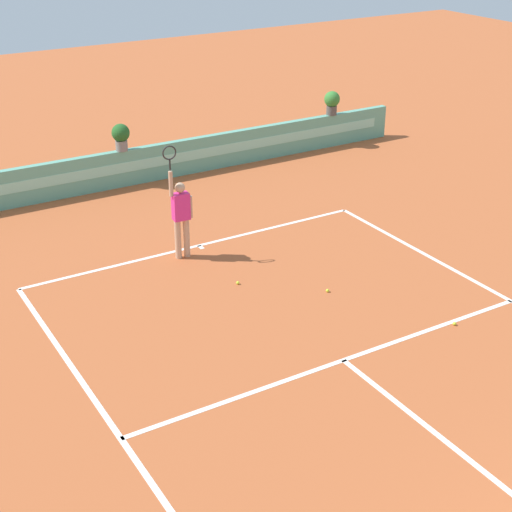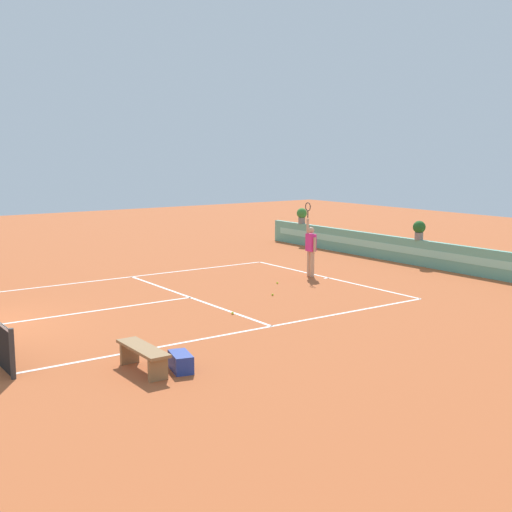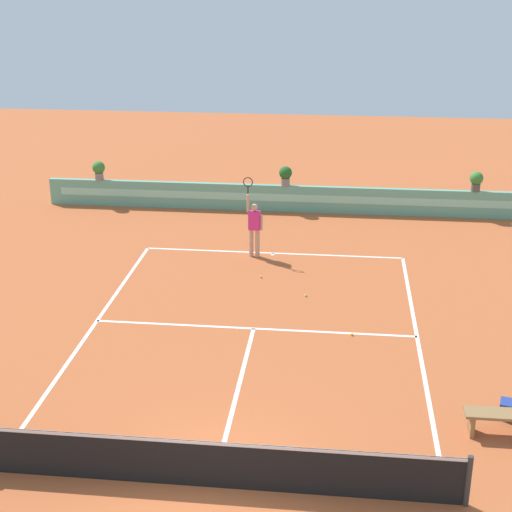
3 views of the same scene
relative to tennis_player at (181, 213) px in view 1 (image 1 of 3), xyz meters
The scene contains 9 objects.
ground_plane 5.67m from the tennis_player, 84.11° to the right, with size 60.00×60.00×0.00m, color #B2562D.
court_lines 4.97m from the tennis_player, 83.25° to the right, with size 8.32×11.94×0.01m.
back_wall_barrier 4.91m from the tennis_player, 83.27° to the left, with size 18.00×0.21×1.00m.
tennis_player is the anchor object (origin of this frame).
tennis_ball_near_baseline 6.17m from the tennis_player, 59.79° to the right, with size 0.07×0.07×0.07m, color #CCE033.
tennis_ball_mid_court 3.62m from the tennis_player, 58.98° to the right, with size 0.07×0.07×0.07m, color #CCE033.
tennis_ball_by_sideline 2.06m from the tennis_player, 77.12° to the right, with size 0.07×0.07×0.07m, color #CCE033.
potted_plant_far_right 8.93m from the tennis_player, 32.89° to the left, with size 0.48×0.48×0.72m.
potted_plant_centre 4.90m from the tennis_player, 82.80° to the left, with size 0.48×0.48×0.72m.
Camera 1 is at (-7.15, -2.59, 7.50)m, focal length 54.80 mm.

